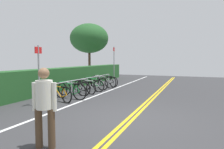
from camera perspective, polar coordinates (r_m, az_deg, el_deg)
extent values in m
cube|color=#353538|center=(5.94, 4.91, -12.92)|extent=(32.58, 12.58, 0.05)
cube|color=gold|center=(5.91, 5.67, -12.74)|extent=(29.32, 0.10, 0.00)
cube|color=gold|center=(5.95, 4.16, -12.60)|extent=(29.32, 0.10, 0.00)
cube|color=white|center=(7.10, -15.96, -9.96)|extent=(29.32, 0.12, 0.00)
cylinder|color=#9EA0A5|center=(8.25, -17.06, -5.36)|extent=(0.05, 0.05, 0.74)
cylinder|color=#9EA0A5|center=(9.44, -11.39, -4.05)|extent=(0.05, 0.05, 0.74)
cylinder|color=#9EA0A5|center=(10.70, -7.04, -3.02)|extent=(0.05, 0.05, 0.74)
cylinder|color=#9EA0A5|center=(12.01, -3.63, -2.19)|extent=(0.05, 0.05, 0.74)
cylinder|color=#9EA0A5|center=(13.36, -0.90, -1.52)|extent=(0.05, 0.05, 0.74)
cylinder|color=#9EA0A5|center=(10.66, -7.06, -1.03)|extent=(5.94, 0.04, 0.04)
torus|color=black|center=(9.09, -16.49, -4.83)|extent=(0.28, 0.67, 0.69)
torus|color=black|center=(8.25, -12.72, -5.67)|extent=(0.28, 0.67, 0.69)
cylinder|color=orange|center=(8.76, -15.17, -4.61)|extent=(0.23, 0.56, 0.47)
cylinder|color=orange|center=(8.67, -14.96, -3.32)|extent=(0.27, 0.66, 0.07)
cylinder|color=orange|center=(8.48, -13.88, -4.99)|extent=(0.09, 0.17, 0.42)
cylinder|color=orange|center=(8.41, -13.42, -5.99)|extent=(0.16, 0.36, 0.18)
cylinder|color=orange|center=(8.32, -13.18, -4.65)|extent=(0.12, 0.25, 0.29)
cylinder|color=orange|center=(9.02, -16.34, -3.92)|extent=(0.08, 0.14, 0.31)
cube|color=black|center=(8.39, -13.65, -3.46)|extent=(0.14, 0.22, 0.05)
cylinder|color=orange|center=(8.95, -16.19, -2.69)|extent=(0.44, 0.18, 0.03)
torus|color=black|center=(9.44, -14.25, -4.24)|extent=(0.16, 0.76, 0.76)
torus|color=black|center=(8.75, -9.19, -4.83)|extent=(0.16, 0.76, 0.76)
cylinder|color=#198C38|center=(9.16, -12.45, -3.91)|extent=(0.12, 0.61, 0.52)
cylinder|color=#198C38|center=(9.09, -12.15, -2.53)|extent=(0.13, 0.72, 0.07)
cylinder|color=#198C38|center=(8.93, -10.72, -4.21)|extent=(0.06, 0.18, 0.47)
cylinder|color=#198C38|center=(8.88, -10.13, -5.22)|extent=(0.09, 0.39, 0.19)
cylinder|color=#198C38|center=(8.80, -9.80, -3.80)|extent=(0.07, 0.26, 0.32)
cylinder|color=#198C38|center=(9.38, -14.03, -3.26)|extent=(0.05, 0.14, 0.34)
cube|color=black|center=(8.85, -10.40, -2.60)|extent=(0.11, 0.21, 0.05)
cylinder|color=#198C38|center=(9.32, -13.82, -1.97)|extent=(0.46, 0.09, 0.03)
torus|color=black|center=(10.07, -13.31, -3.90)|extent=(0.17, 0.68, 0.68)
torus|color=black|center=(9.69, -8.02, -4.14)|extent=(0.17, 0.68, 0.68)
cylinder|color=silver|center=(9.91, -11.38, -3.55)|extent=(0.13, 0.56, 0.47)
cylinder|color=silver|center=(9.86, -11.06, -2.39)|extent=(0.15, 0.67, 0.07)
cylinder|color=silver|center=(9.78, -9.57, -3.71)|extent=(0.06, 0.17, 0.42)
cylinder|color=silver|center=(9.76, -8.97, -4.51)|extent=(0.10, 0.36, 0.17)
cylinder|color=silver|center=(9.71, -8.63, -3.34)|extent=(0.08, 0.25, 0.29)
cylinder|color=silver|center=(10.03, -13.07, -3.07)|extent=(0.06, 0.14, 0.31)
cube|color=black|center=(9.73, -9.24, -2.37)|extent=(0.11, 0.21, 0.05)
cylinder|color=silver|center=(9.99, -12.83, -1.95)|extent=(0.46, 0.11, 0.03)
torus|color=black|center=(10.79, -9.57, -3.34)|extent=(0.26, 0.65, 0.67)
torus|color=black|center=(10.08, -5.95, -3.84)|extent=(0.26, 0.65, 0.67)
cylinder|color=black|center=(10.51, -8.28, -3.11)|extent=(0.21, 0.54, 0.46)
cylinder|color=black|center=(10.44, -8.05, -2.06)|extent=(0.24, 0.64, 0.07)
cylinder|color=black|center=(10.27, -7.04, -3.36)|extent=(0.08, 0.16, 0.41)
cylinder|color=black|center=(10.21, -6.62, -4.13)|extent=(0.14, 0.35, 0.17)
cylinder|color=black|center=(10.14, -6.38, -3.06)|extent=(0.11, 0.24, 0.28)
cylinder|color=black|center=(10.74, -9.41, -2.60)|extent=(0.07, 0.14, 0.30)
cube|color=black|center=(10.20, -6.80, -2.12)|extent=(0.14, 0.21, 0.05)
cylinder|color=black|center=(10.68, -9.25, -1.58)|extent=(0.45, 0.17, 0.03)
torus|color=black|center=(11.28, -8.36, -3.02)|extent=(0.07, 0.66, 0.66)
torus|color=black|center=(10.79, -3.76, -3.31)|extent=(0.07, 0.66, 0.66)
cylinder|color=white|center=(11.08, -6.69, -2.74)|extent=(0.05, 0.58, 0.45)
cylinder|color=white|center=(11.02, -6.40, -1.75)|extent=(0.05, 0.69, 0.07)
cylinder|color=white|center=(10.91, -5.12, -2.91)|extent=(0.04, 0.17, 0.40)
cylinder|color=white|center=(10.88, -4.59, -3.62)|extent=(0.05, 0.37, 0.17)
cylinder|color=white|center=(10.82, -4.29, -2.61)|extent=(0.04, 0.25, 0.28)
cylinder|color=white|center=(11.24, -8.15, -2.31)|extent=(0.04, 0.14, 0.30)
cube|color=black|center=(10.86, -4.82, -1.75)|extent=(0.09, 0.20, 0.05)
cylinder|color=white|center=(11.19, -7.94, -1.34)|extent=(0.46, 0.04, 0.03)
torus|color=black|center=(12.01, -7.05, -2.45)|extent=(0.16, 0.70, 0.70)
torus|color=black|center=(11.39, -2.68, -2.79)|extent=(0.16, 0.70, 0.70)
cylinder|color=#198C38|center=(11.76, -5.47, -2.18)|extent=(0.13, 0.62, 0.48)
cylinder|color=#198C38|center=(11.70, -5.20, -1.18)|extent=(0.15, 0.74, 0.07)
cylinder|color=#198C38|center=(11.55, -3.98, -2.37)|extent=(0.06, 0.18, 0.43)
cylinder|color=#198C38|center=(11.50, -3.48, -3.09)|extent=(0.09, 0.40, 0.18)
cylinder|color=#198C38|center=(11.44, -3.19, -2.07)|extent=(0.08, 0.27, 0.30)
cylinder|color=#198C38|center=(11.96, -6.85, -1.74)|extent=(0.06, 0.15, 0.32)
cube|color=black|center=(11.49, -3.69, -1.21)|extent=(0.11, 0.21, 0.05)
cylinder|color=#198C38|center=(11.91, -6.65, -0.78)|extent=(0.46, 0.10, 0.03)
torus|color=black|center=(12.53, -4.71, -2.01)|extent=(0.08, 0.76, 0.76)
torus|color=black|center=(12.08, -0.43, -2.23)|extent=(0.08, 0.76, 0.76)
cylinder|color=white|center=(12.34, -3.14, -1.69)|extent=(0.05, 0.59, 0.52)
cylinder|color=white|center=(12.29, -2.87, -0.64)|extent=(0.05, 0.70, 0.07)
cylinder|color=white|center=(12.20, -1.68, -1.84)|extent=(0.04, 0.17, 0.47)
cylinder|color=white|center=(12.17, -1.20, -2.57)|extent=(0.05, 0.37, 0.19)
cylinder|color=white|center=(12.11, -0.92, -1.50)|extent=(0.04, 0.25, 0.32)
cylinder|color=white|center=(12.49, -4.51, -1.26)|extent=(0.04, 0.14, 0.35)
cube|color=black|center=(12.14, -1.40, -0.63)|extent=(0.09, 0.20, 0.05)
cylinder|color=white|center=(12.44, -4.31, -0.27)|extent=(0.46, 0.04, 0.03)
torus|color=black|center=(13.27, -2.90, -1.84)|extent=(0.26, 0.66, 0.68)
torus|color=black|center=(12.63, 0.45, -2.14)|extent=(0.26, 0.66, 0.68)
cylinder|color=black|center=(13.02, -1.69, -1.61)|extent=(0.20, 0.55, 0.46)
cylinder|color=black|center=(12.96, -1.47, -0.74)|extent=(0.24, 0.66, 0.07)
cylinder|color=black|center=(12.80, -0.54, -1.78)|extent=(0.08, 0.17, 0.42)
cylinder|color=black|center=(12.75, -0.16, -2.40)|extent=(0.14, 0.36, 0.17)
cylinder|color=black|center=(12.69, 0.07, -1.51)|extent=(0.11, 0.25, 0.29)
cylinder|color=black|center=(13.22, -2.75, -1.21)|extent=(0.07, 0.14, 0.31)
cube|color=black|center=(12.74, -0.32, -0.76)|extent=(0.14, 0.21, 0.05)
cylinder|color=black|center=(13.17, -2.59, -0.37)|extent=(0.45, 0.16, 0.03)
cylinder|color=#4C3826|center=(4.32, -19.99, -14.07)|extent=(0.14, 0.14, 0.78)
cylinder|color=#4C3826|center=(4.21, -16.73, -14.47)|extent=(0.14, 0.14, 0.78)
cylinder|color=silver|center=(4.10, -18.60, -5.40)|extent=(0.32, 0.32, 0.55)
sphere|color=#8C6647|center=(4.05, -18.74, 0.35)|extent=(0.21, 0.21, 0.21)
cylinder|color=silver|center=(4.20, -21.06, -5.80)|extent=(0.09, 0.09, 0.55)
cylinder|color=silver|center=(4.03, -16.00, -6.10)|extent=(0.09, 0.09, 0.55)
cylinder|color=gray|center=(7.94, -19.96, -0.35)|extent=(0.06, 0.06, 2.25)
cube|color=red|center=(7.92, -20.14, 6.47)|extent=(0.36, 0.05, 0.24)
cylinder|color=gray|center=(13.83, 0.57, 2.51)|extent=(0.06, 0.06, 2.59)
cube|color=red|center=(13.84, 0.58, 7.13)|extent=(0.36, 0.08, 0.24)
cube|color=#235626|center=(12.93, -11.25, -0.70)|extent=(14.94, 0.96, 1.24)
cylinder|color=#473323|center=(18.86, -6.39, 2.75)|extent=(0.23, 0.23, 2.45)
ellipsoid|color=#235626|center=(18.95, -6.45, 10.11)|extent=(3.52, 3.52, 2.68)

